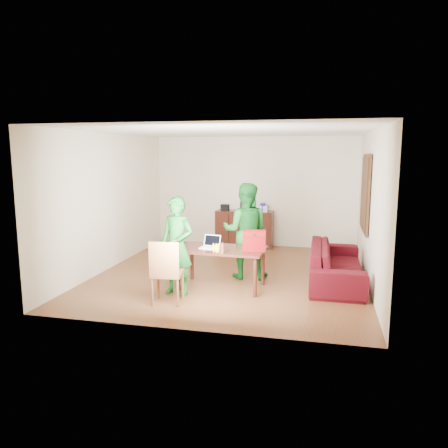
% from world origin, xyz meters
% --- Properties ---
extents(room, '(5.20, 5.70, 2.90)m').
position_xyz_m(room, '(0.01, 0.13, 1.31)').
color(room, '#492912').
rests_on(room, ground).
extents(table, '(1.53, 0.91, 0.70)m').
position_xyz_m(table, '(0.01, -0.86, 0.61)').
color(table, black).
rests_on(table, ground).
extents(chair, '(0.51, 0.49, 1.01)m').
position_xyz_m(chair, '(-0.63, -1.82, 0.29)').
color(chair, brown).
rests_on(chair, ground).
extents(person_near, '(0.67, 0.53, 1.63)m').
position_xyz_m(person_near, '(-0.63, -1.35, 0.81)').
color(person_near, '#125218').
rests_on(person_near, ground).
extents(person_far, '(0.91, 0.74, 1.77)m').
position_xyz_m(person_far, '(0.29, -0.13, 0.89)').
color(person_far, '#145A1C').
rests_on(person_far, ground).
extents(laptop, '(0.33, 0.25, 0.21)m').
position_xyz_m(laptop, '(-0.20, -0.91, 0.74)').
color(laptop, white).
rests_on(laptop, table).
extents(bananas, '(0.17, 0.13, 0.06)m').
position_xyz_m(bananas, '(-0.00, -1.21, 0.73)').
color(bananas, gold).
rests_on(bananas, table).
extents(bottle, '(0.07, 0.07, 0.18)m').
position_xyz_m(bottle, '(0.10, -1.21, 0.79)').
color(bottle, '#572D14').
rests_on(bottle, table).
extents(red_bag, '(0.41, 0.27, 0.28)m').
position_xyz_m(red_bag, '(0.58, -0.91, 0.84)').
color(red_bag, '#6A0A07').
rests_on(red_bag, table).
extents(sofa, '(0.92, 2.33, 0.68)m').
position_xyz_m(sofa, '(1.95, -0.07, 0.34)').
color(sofa, '#3A0807').
rests_on(sofa, ground).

